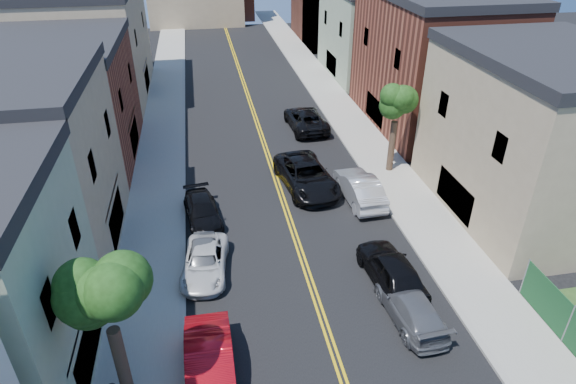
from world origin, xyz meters
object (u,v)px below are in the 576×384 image
black_car_right (392,269)px  white_pickup (205,262)px  red_sedan (210,368)px  grey_car_right (411,307)px  grey_car_left (203,258)px  black_suv_lane (306,176)px  black_car_left (202,211)px  dark_car_right_far (306,119)px  silver_car_right (360,188)px

black_car_right → white_pickup: bearing=-19.5°
red_sedan → grey_car_right: bearing=11.2°
white_pickup → grey_car_left: (-0.08, 0.26, 0.04)m
black_suv_lane → black_car_left: bearing=-165.6°
white_pickup → black_car_left: 4.75m
white_pickup → black_car_left: size_ratio=1.02×
red_sedan → white_pickup: 6.69m
white_pickup → black_car_left: bearing=97.3°
red_sedan → dark_car_right_far: red_sedan is taller
black_car_right → silver_car_right: 7.84m
red_sedan → black_car_right: 9.79m
grey_car_left → grey_car_right: size_ratio=0.85×
grey_car_left → black_suv_lane: bearing=49.6°
grey_car_right → red_sedan: bearing=9.0°
black_car_right → grey_car_right: bearing=86.1°
red_sedan → black_suv_lane: bearing=63.6°
red_sedan → white_pickup: (0.03, 6.69, -0.21)m
grey_car_right → silver_car_right: (0.88, 10.17, 0.18)m
black_car_right → dark_car_right_far: (0.00, 19.45, -0.03)m
dark_car_right_far → grey_car_right: bearing=87.2°
black_suv_lane → black_car_right: bearing=-85.6°
grey_car_right → black_suv_lane: bearing=-83.5°
red_sedan → black_suv_lane: (6.80, 14.11, 0.03)m
silver_car_right → grey_car_left: bearing=24.8°
white_pickup → silver_car_right: 11.06m
white_pickup → black_suv_lane: bearing=55.2°
black_car_left → black_suv_lane: size_ratio=0.71×
black_car_left → grey_car_right: (8.78, -9.58, 0.03)m
grey_car_left → black_suv_lane: black_suv_lane is taller
dark_car_right_far → red_sedan: bearing=66.8°
black_car_right → silver_car_right: silver_car_right is taller
white_pickup → grey_car_right: bearing=-21.2°
black_car_left → black_suv_lane: black_suv_lane is taller
grey_car_left → black_car_right: size_ratio=0.80×
red_sedan → dark_car_right_far: (8.83, 23.69, -0.03)m
black_car_right → black_suv_lane: black_suv_lane is taller
black_suv_lane → red_sedan: bearing=-122.9°
dark_car_right_far → white_pickup: bearing=59.9°
grey_car_right → black_suv_lane: 12.42m
red_sedan → dark_car_right_far: size_ratio=0.87×
silver_car_right → white_pickup: bearing=26.1°
white_pickup → dark_car_right_far: (8.80, 17.00, 0.19)m
grey_car_left → grey_car_right: 10.23m
grey_car_right → black_suv_lane: size_ratio=0.73×
white_pickup → grey_car_right: size_ratio=0.98×
grey_car_left → white_pickup: bearing=-70.5°
black_car_left → grey_car_left: bearing=-99.2°
grey_car_right → dark_car_right_far: dark_car_right_far is taller
black_car_right → dark_car_right_far: size_ratio=0.85×
silver_car_right → black_suv_lane: 3.57m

